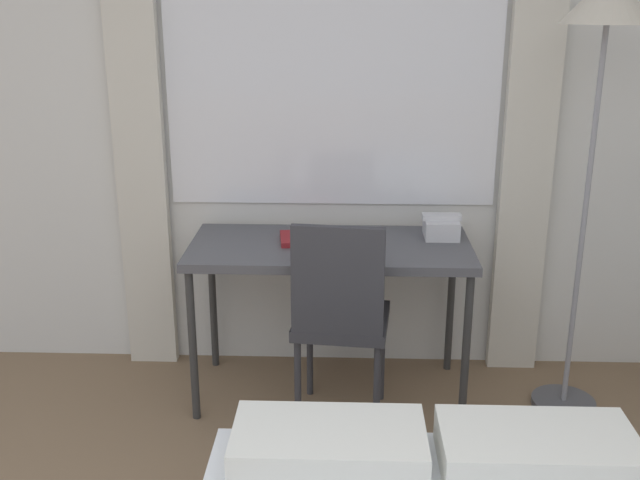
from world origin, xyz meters
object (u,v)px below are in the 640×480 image
telephone (441,227)px  book (311,238)px  standing_lamp (604,43)px  desk (330,257)px  desk_chair (340,311)px

telephone → book: 0.61m
standing_lamp → telephone: size_ratio=10.65×
desk → telephone: size_ratio=7.08×
desk → desk_chair: bearing=-79.9°
desk → standing_lamp: 1.46m
desk_chair → book: 0.42m
desk_chair → standing_lamp: (1.05, 0.19, 1.10)m
desk → standing_lamp: (1.10, -0.09, 0.95)m
desk_chair → book: size_ratio=3.19×
desk → desk_chair: 0.32m
standing_lamp → telephone: (-0.58, 0.22, -0.84)m
desk_chair → telephone: desk_chair is taller
desk → telephone: 0.54m
desk_chair → telephone: 0.67m
book → standing_lamp: bearing=-6.5°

